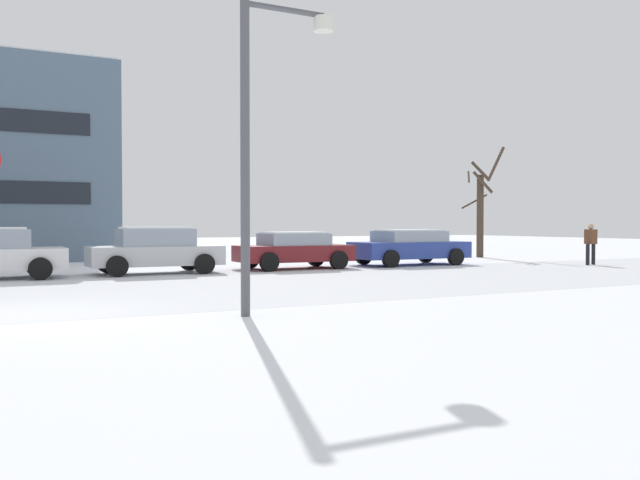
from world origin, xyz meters
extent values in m
plane|color=white|center=(0.00, 0.00, 0.00)|extent=(120.00, 120.00, 0.00)
cube|color=silver|center=(0.00, 3.45, 0.00)|extent=(80.00, 8.90, 0.00)
cylinder|color=#4C4F54|center=(3.52, -1.81, 2.73)|extent=(0.16, 0.16, 5.46)
cylinder|color=#4C4F54|center=(4.27, -1.81, 5.31)|extent=(1.50, 0.10, 0.10)
cylinder|color=silver|center=(5.02, -1.81, 5.16)|extent=(0.36, 0.36, 0.25)
cylinder|color=black|center=(1.07, 9.45, 0.32)|extent=(0.64, 0.23, 0.64)
cylinder|color=black|center=(1.04, 7.62, 0.32)|extent=(0.64, 0.23, 0.64)
cube|color=silver|center=(4.49, 8.58, 0.57)|extent=(4.11, 1.78, 0.60)
cube|color=#8C99A8|center=(4.49, 8.58, 1.15)|extent=(2.27, 1.61, 0.55)
cube|color=white|center=(4.49, 8.58, 1.45)|extent=(2.06, 1.49, 0.06)
cylinder|color=black|center=(5.83, 9.44, 0.32)|extent=(0.64, 0.23, 0.64)
cylinder|color=black|center=(5.80, 7.68, 0.32)|extent=(0.64, 0.23, 0.64)
cylinder|color=black|center=(3.18, 9.48, 0.32)|extent=(0.64, 0.23, 0.64)
cylinder|color=black|center=(3.15, 7.73, 0.32)|extent=(0.64, 0.23, 0.64)
cube|color=maroon|center=(9.32, 8.59, 0.55)|extent=(4.01, 1.82, 0.56)
cube|color=#8C99A8|center=(9.32, 8.59, 1.03)|extent=(2.22, 1.66, 0.41)
cube|color=white|center=(9.32, 8.59, 1.27)|extent=(2.02, 1.53, 0.06)
cylinder|color=black|center=(10.63, 9.47, 0.32)|extent=(0.64, 0.23, 0.64)
cylinder|color=black|center=(10.60, 7.67, 0.32)|extent=(0.64, 0.23, 0.64)
cylinder|color=black|center=(8.04, 9.51, 0.32)|extent=(0.64, 0.23, 0.64)
cylinder|color=black|center=(8.01, 7.71, 0.32)|extent=(0.64, 0.23, 0.64)
cube|color=#283D93|center=(14.16, 8.51, 0.58)|extent=(4.50, 1.97, 0.62)
cube|color=#8C99A8|center=(14.16, 8.51, 1.09)|extent=(2.49, 1.78, 0.41)
cube|color=white|center=(14.16, 8.51, 1.33)|extent=(2.26, 1.65, 0.06)
cylinder|color=black|center=(15.63, 9.46, 0.32)|extent=(0.64, 0.23, 0.64)
cylinder|color=black|center=(15.60, 7.52, 0.32)|extent=(0.64, 0.23, 0.64)
cylinder|color=black|center=(12.72, 9.51, 0.32)|extent=(0.64, 0.23, 0.64)
cylinder|color=black|center=(12.69, 7.57, 0.32)|extent=(0.64, 0.23, 0.64)
cylinder|color=black|center=(20.53, 5.38, 0.40)|extent=(0.14, 0.14, 0.80)
cylinder|color=black|center=(20.07, 5.25, 0.40)|extent=(0.14, 0.14, 0.80)
cube|color=#59331E|center=(20.30, 5.31, 1.08)|extent=(0.33, 0.43, 0.56)
sphere|color=tan|center=(20.30, 5.31, 1.47)|extent=(0.22, 0.22, 0.22)
cylinder|color=#423326|center=(20.42, 11.72, 1.93)|extent=(0.32, 0.32, 3.85)
cylinder|color=#423326|center=(21.16, 11.51, 4.35)|extent=(0.58, 1.60, 1.50)
cylinder|color=#423326|center=(20.17, 11.42, 4.00)|extent=(0.78, 0.67, 0.95)
cylinder|color=#423326|center=(20.59, 12.33, 2.63)|extent=(1.29, 0.44, 0.73)
cylinder|color=#423326|center=(20.00, 12.05, 3.78)|extent=(0.76, 0.93, 0.63)
cylinder|color=#423326|center=(20.23, 11.33, 3.48)|extent=(0.93, 0.54, 1.04)
camera|label=1|loc=(-0.58, -12.46, 1.59)|focal=37.42mm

